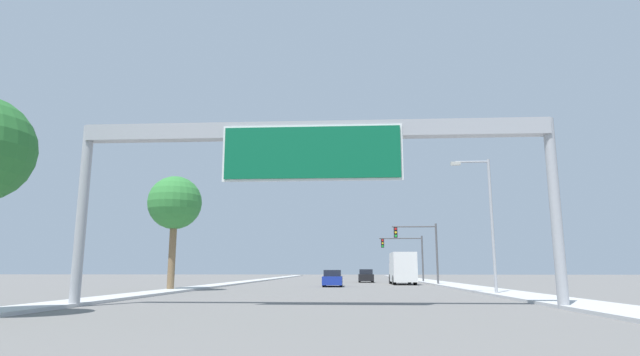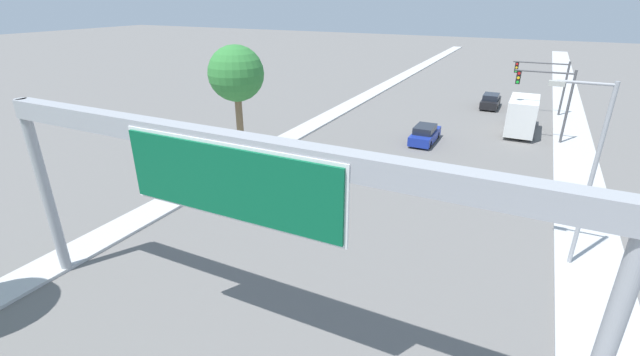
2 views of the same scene
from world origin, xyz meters
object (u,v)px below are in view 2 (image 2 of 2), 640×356
at_px(car_far_left, 491,101).
at_px(street_lamp_right, 587,164).
at_px(truck_box_primary, 522,115).
at_px(palm_tree_background, 236,75).
at_px(car_mid_right, 425,134).
at_px(traffic_light_near_intersection, 551,93).
at_px(traffic_light_mid_block, 546,78).
at_px(sign_gantry, 233,177).

distance_m(car_far_left, street_lamp_right, 31.24).
xyz_separation_m(truck_box_primary, palm_tree_background, (-18.34, -16.91, 4.68)).
xyz_separation_m(car_mid_right, traffic_light_near_intersection, (8.82, 4.59, 3.41)).
bearing_deg(car_mid_right, street_lamp_right, -55.93).
xyz_separation_m(car_far_left, traffic_light_mid_block, (4.96, -0.80, 3.07)).
height_order(sign_gantry, traffic_light_mid_block, sign_gantry).
bearing_deg(traffic_light_mid_block, palm_tree_background, -128.64).
height_order(car_mid_right, street_lamp_right, street_lamp_right).
distance_m(car_mid_right, truck_box_primary, 9.74).
distance_m(truck_box_primary, traffic_light_near_intersection, 3.73).
distance_m(car_far_left, truck_box_primary, 9.40).
xyz_separation_m(sign_gantry, traffic_light_mid_block, (8.46, 40.09, -2.67)).
bearing_deg(palm_tree_background, truck_box_primary, 42.67).
bearing_deg(palm_tree_background, car_mid_right, 41.94).
relative_size(traffic_light_mid_block, palm_tree_background, 0.66).
bearing_deg(car_far_left, car_mid_right, -102.82).
height_order(sign_gantry, truck_box_primary, sign_gantry).
bearing_deg(street_lamp_right, car_mid_right, 124.07).
distance_m(car_far_left, car_mid_right, 15.78).
distance_m(car_mid_right, palm_tree_background, 16.25).
distance_m(sign_gantry, traffic_light_near_intersection, 31.44).
height_order(car_far_left, traffic_light_mid_block, traffic_light_mid_block).
relative_size(car_mid_right, traffic_light_near_intersection, 0.74).
distance_m(sign_gantry, car_far_left, 41.44).
xyz_separation_m(car_far_left, traffic_light_near_intersection, (5.32, -10.80, 3.38)).
distance_m(traffic_light_near_intersection, street_lamp_right, 19.51).
bearing_deg(traffic_light_mid_block, street_lamp_right, -86.90).
xyz_separation_m(car_far_left, palm_tree_background, (-14.84, -25.58, 5.59)).
bearing_deg(truck_box_primary, sign_gantry, -102.26).
bearing_deg(palm_tree_background, car_far_left, 59.87).
relative_size(traffic_light_mid_block, street_lamp_right, 0.66).
bearing_deg(traffic_light_mid_block, sign_gantry, -101.92).
height_order(truck_box_primary, street_lamp_right, street_lamp_right).
height_order(sign_gantry, traffic_light_near_intersection, sign_gantry).
bearing_deg(traffic_light_near_intersection, sign_gantry, -106.33).
height_order(car_mid_right, truck_box_primary, truck_box_primary).
bearing_deg(street_lamp_right, traffic_light_mid_block, 93.10).
distance_m(truck_box_primary, palm_tree_background, 25.38).
height_order(traffic_light_near_intersection, traffic_light_mid_block, traffic_light_near_intersection).
relative_size(sign_gantry, truck_box_primary, 2.87).
height_order(traffic_light_mid_block, street_lamp_right, street_lamp_right).
distance_m(palm_tree_background, street_lamp_right, 21.95).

